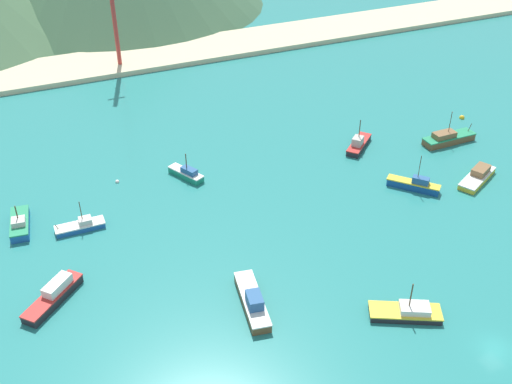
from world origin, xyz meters
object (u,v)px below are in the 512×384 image
object	(u,v)px
fishing_boat_1	(478,176)
fishing_boat_4	(81,226)
fishing_boat_3	(407,312)
fishing_boat_10	(54,295)
fishing_boat_2	(20,224)
fishing_boat_7	(414,185)
fishing_boat_9	(253,301)
buoy_0	(462,118)
buoy_1	(117,182)
fishing_boat_0	(187,173)
fishing_boat_6	(448,138)
fishing_boat_5	(359,144)

from	to	relation	value
fishing_boat_1	fishing_boat_4	world-z (taller)	fishing_boat_4
fishing_boat_3	fishing_boat_10	bearing A→B (deg)	152.93
fishing_boat_1	fishing_boat_10	bearing A→B (deg)	-178.93
fishing_boat_3	fishing_boat_4	world-z (taller)	fishing_boat_3
fishing_boat_1	fishing_boat_2	size ratio (longest dim) A/B	1.18
fishing_boat_7	fishing_boat_2	bearing A→B (deg)	166.37
fishing_boat_9	buoy_0	distance (m)	70.61
fishing_boat_7	buoy_0	xyz separation A→B (m)	(25.21, 18.37, -0.76)
fishing_boat_3	buoy_1	size ratio (longest dim) A/B	13.92
fishing_boat_0	fishing_boat_9	size ratio (longest dim) A/B	0.65
fishing_boat_0	fishing_boat_6	xyz separation A→B (m)	(50.62, -8.09, 0.12)
fishing_boat_5	fishing_boat_7	size ratio (longest dim) A/B	1.01
fishing_boat_7	fishing_boat_9	bearing A→B (deg)	-157.54
fishing_boat_0	fishing_boat_5	xyz separation A→B (m)	(33.53, -3.05, 0.05)
fishing_boat_9	buoy_0	xyz separation A→B (m)	(62.09, 33.62, -0.80)
fishing_boat_6	fishing_boat_10	distance (m)	78.17
fishing_boat_0	fishing_boat_3	size ratio (longest dim) A/B	0.75
fishing_boat_3	fishing_boat_9	xyz separation A→B (m)	(-17.93, 9.68, 0.27)
fishing_boat_4	fishing_boat_6	size ratio (longest dim) A/B	0.71
fishing_boat_4	fishing_boat_9	world-z (taller)	fishing_boat_4
fishing_boat_3	buoy_1	bearing A→B (deg)	120.11
fishing_boat_2	fishing_boat_7	distance (m)	65.36
fishing_boat_0	fishing_boat_7	world-z (taller)	fishing_boat_7
fishing_boat_1	fishing_boat_10	world-z (taller)	fishing_boat_10
fishing_boat_6	buoy_0	world-z (taller)	fishing_boat_6
fishing_boat_9	buoy_1	size ratio (longest dim) A/B	16.08
fishing_boat_10	fishing_boat_6	bearing A→B (deg)	10.74
fishing_boat_3	buoy_1	distance (m)	54.95
fishing_boat_0	fishing_boat_6	size ratio (longest dim) A/B	0.68
fishing_boat_3	fishing_boat_9	world-z (taller)	fishing_boat_3
fishing_boat_1	fishing_boat_3	world-z (taller)	fishing_boat_3
fishing_boat_2	fishing_boat_6	size ratio (longest dim) A/B	0.78
fishing_boat_0	fishing_boat_3	distance (m)	46.91
fishing_boat_7	buoy_1	xyz separation A→B (m)	(-46.51, 22.61, -0.82)
fishing_boat_4	buoy_1	distance (m)	14.00
fishing_boat_1	fishing_boat_5	size ratio (longest dim) A/B	1.25
fishing_boat_7	fishing_boat_6	bearing A→B (deg)	35.16
fishing_boat_2	buoy_0	size ratio (longest dim) A/B	8.08
fishing_boat_10	fishing_boat_9	bearing A→B (deg)	-26.09
fishing_boat_7	buoy_1	size ratio (longest dim) A/B	11.24
fishing_boat_2	fishing_boat_9	distance (m)	40.61
fishing_boat_4	fishing_boat_7	distance (m)	55.98
fishing_boat_0	fishing_boat_10	size ratio (longest dim) A/B	0.81
fishing_boat_7	fishing_boat_1	bearing A→B (deg)	-9.78
fishing_boat_3	buoy_0	bearing A→B (deg)	44.43
fishing_boat_10	fishing_boat_3	bearing A→B (deg)	-27.07
fishing_boat_0	fishing_boat_7	bearing A→B (deg)	-28.90
fishing_boat_4	fishing_boat_9	xyz separation A→B (m)	(17.93, -26.60, 0.33)
fishing_boat_2	fishing_boat_10	size ratio (longest dim) A/B	0.93
fishing_boat_7	fishing_boat_10	distance (m)	61.10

